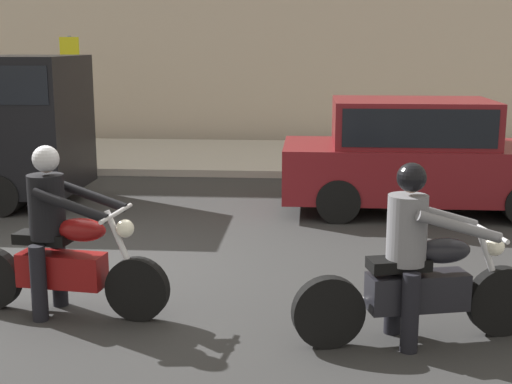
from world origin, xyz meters
name	(u,v)px	position (x,y,z in m)	size (l,w,h in m)	color
ground_plane	(88,270)	(0.00, 0.00, 0.00)	(80.00, 80.00, 0.00)	#292929
sidewalk_slab	(197,156)	(0.00, 8.00, 0.07)	(40.00, 4.40, 0.14)	#A8A399
motorcycle_with_rider_black_leather	(60,247)	(0.16, -1.31, 0.66)	(2.11, 0.72, 1.63)	black
motorcycle_with_rider_gray	(417,270)	(3.45, -1.70, 0.64)	(2.17, 0.82, 1.58)	black
parked_sedan_maroon	(419,155)	(4.17, 3.24, 0.88)	(4.27, 1.82, 1.72)	maroon
street_sign_post	(71,81)	(-2.88, 8.25, 1.69)	(0.44, 0.08, 2.57)	gray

